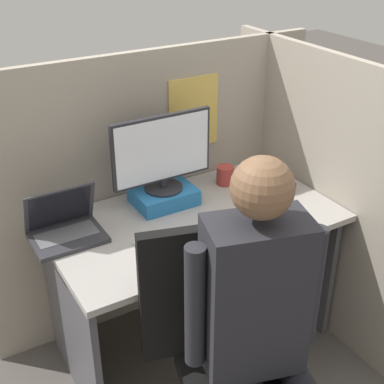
% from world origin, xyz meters
% --- Properties ---
extents(cubicle_panel_back, '(1.81, 0.05, 1.43)m').
position_xyz_m(cubicle_panel_back, '(0.00, 0.76, 0.72)').
color(cubicle_panel_back, gray).
rests_on(cubicle_panel_back, ground).
extents(cubicle_panel_right, '(0.04, 1.38, 1.43)m').
position_xyz_m(cubicle_panel_right, '(0.68, 0.29, 0.72)').
color(cubicle_panel_right, gray).
rests_on(cubicle_panel_right, ground).
extents(desk, '(1.31, 0.73, 0.75)m').
position_xyz_m(desk, '(0.00, 0.37, 0.55)').
color(desk, '#9E9993').
rests_on(desk, ground).
extents(paper_box, '(0.29, 0.22, 0.08)m').
position_xyz_m(paper_box, '(-0.05, 0.56, 0.79)').
color(paper_box, '#236BAD').
rests_on(paper_box, desk).
extents(monitor, '(0.49, 0.18, 0.36)m').
position_xyz_m(monitor, '(-0.05, 0.56, 1.01)').
color(monitor, '#232328').
rests_on(monitor, paper_box).
extents(laptop, '(0.30, 0.22, 0.23)m').
position_xyz_m(laptop, '(-0.56, 0.50, 0.79)').
color(laptop, '#2D2D33').
rests_on(laptop, desk).
extents(mouse, '(0.07, 0.04, 0.03)m').
position_xyz_m(mouse, '(-0.30, 0.29, 0.76)').
color(mouse, gray).
rests_on(mouse, desk).
extents(stapler, '(0.05, 0.15, 0.05)m').
position_xyz_m(stapler, '(0.54, 0.40, 0.77)').
color(stapler, '#2D2D33').
rests_on(stapler, desk).
extents(carrot_toy, '(0.04, 0.11, 0.04)m').
position_xyz_m(carrot_toy, '(0.01, 0.12, 0.77)').
color(carrot_toy, orange).
rests_on(carrot_toy, desk).
extents(office_chair, '(0.57, 0.62, 1.02)m').
position_xyz_m(office_chair, '(-0.21, -0.23, 0.52)').
color(office_chair, black).
rests_on(office_chair, ground).
extents(person, '(0.46, 0.47, 1.37)m').
position_xyz_m(person, '(-0.17, -0.38, 0.79)').
color(person, black).
rests_on(person, ground).
extents(coffee_mug, '(0.09, 0.09, 0.09)m').
position_xyz_m(coffee_mug, '(0.31, 0.58, 0.80)').
color(coffee_mug, '#A3332D').
rests_on(coffee_mug, desk).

